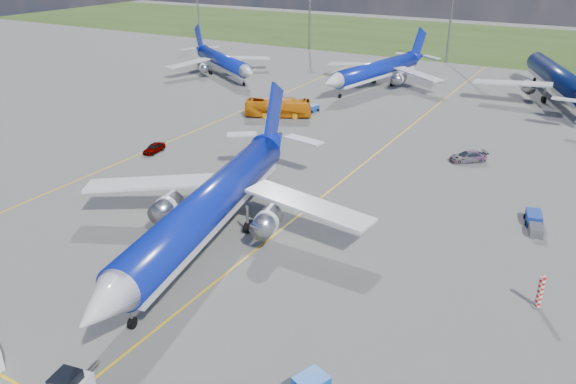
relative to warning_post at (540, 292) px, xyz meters
The scene contains 15 objects.
ground 27.24m from the warning_post, 162.90° to the right, with size 400.00×400.00×0.00m, color #5A5A57.
grass_strip 144.37m from the warning_post, 100.38° to the left, with size 400.00×80.00×0.01m, color #2D4719.
taxiway_lines 32.52m from the warning_post, 142.66° to the left, with size 60.25×160.00×0.02m.
floodlight_masts 103.84m from the warning_post, 98.91° to the left, with size 202.20×0.50×22.70m.
warning_post is the anchor object (origin of this frame).
bg_jet_nw 98.20m from the warning_post, 141.63° to the left, with size 27.63×36.26×9.50m, color #0B1D9F, non-canonical shape.
bg_jet_nnw 80.08m from the warning_post, 121.44° to the left, with size 30.17×39.59×10.37m, color #0B1D9F, non-canonical shape.
bg_jet_n 76.02m from the warning_post, 95.43° to the left, with size 35.06×46.02×12.05m, color #081545, non-canonical shape.
main_airliner 31.30m from the warning_post, behind, with size 34.83×45.72×11.97m, color #0B1D9F, non-canonical shape.
apron_bus 61.45m from the warning_post, 141.83° to the left, with size 2.73×11.68×3.25m, color orange.
service_car_a 56.14m from the warning_post, 166.71° to the left, with size 1.65×4.10×1.40m, color #999999.
service_car_b 44.38m from the warning_post, 153.71° to the left, with size 2.41×5.22×1.45m, color #999999.
service_car_c 34.89m from the warning_post, 112.95° to the left, with size 2.11×5.18×1.50m, color #999999.
baggage_tug_w 15.74m from the warning_post, 99.08° to the left, with size 2.60×5.58×1.21m.
baggage_tug_c 62.12m from the warning_post, 136.32° to the left, with size 2.67×5.44×1.18m.
Camera 1 is at (27.36, -36.90, 28.29)m, focal length 35.00 mm.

